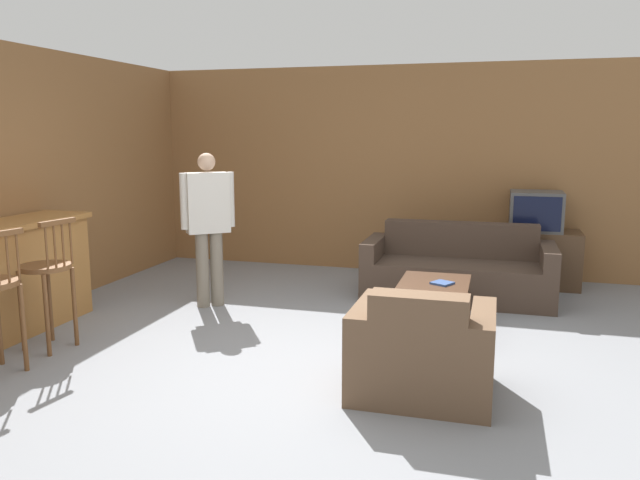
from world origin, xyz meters
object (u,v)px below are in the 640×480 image
at_px(couch_far, 458,272).
at_px(book_on_table, 442,283).
at_px(person_by_window, 208,221).
at_px(tv_unit, 533,258).
at_px(bar_chair_mid, 47,277).
at_px(tv, 536,211).
at_px(coffee_table, 433,292).
at_px(armchair_near, 422,354).

height_order(couch_far, book_on_table, couch_far).
bearing_deg(couch_far, person_by_window, -157.14).
bearing_deg(tv_unit, book_on_table, -113.69).
xyz_separation_m(bar_chair_mid, book_on_table, (3.07, 1.38, -0.17)).
height_order(tv_unit, tv, tv).
xyz_separation_m(bar_chair_mid, tv, (3.94, 3.38, 0.27)).
bearing_deg(person_by_window, book_on_table, -3.80).
relative_size(bar_chair_mid, tv, 1.87).
relative_size(couch_far, tv, 3.42).
bearing_deg(person_by_window, tv_unit, 29.57).
bearing_deg(coffee_table, bar_chair_mid, -156.44).
relative_size(bar_chair_mid, tv_unit, 1.06).
distance_m(bar_chair_mid, couch_far, 4.06).
bearing_deg(couch_far, book_on_table, -93.27).
bearing_deg(bar_chair_mid, coffee_table, 23.56).
distance_m(couch_far, tv_unit, 1.15).
bearing_deg(couch_far, tv, 45.08).
bearing_deg(armchair_near, person_by_window, 145.39).
distance_m(bar_chair_mid, tv_unit, 5.20).
bearing_deg(person_by_window, bar_chair_mid, -114.52).
xyz_separation_m(coffee_table, tv, (0.95, 2.07, 0.51)).
height_order(bar_chair_mid, couch_far, bar_chair_mid).
height_order(coffee_table, book_on_table, book_on_table).
bearing_deg(book_on_table, coffee_table, -134.31).
bearing_deg(tv, armchair_near, -104.21).
xyz_separation_m(bar_chair_mid, couch_far, (3.14, 2.56, -0.32)).
relative_size(coffee_table, book_on_table, 4.81).
distance_m(armchair_near, tv, 3.63).
bearing_deg(book_on_table, couch_far, 86.73).
xyz_separation_m(couch_far, tv, (0.81, 0.81, 0.59)).
xyz_separation_m(armchair_near, tv_unit, (0.88, 3.47, 0.04)).
xyz_separation_m(bar_chair_mid, tv_unit, (3.94, 3.38, -0.28)).
bearing_deg(coffee_table, tv, 65.33).
distance_m(tv_unit, person_by_window, 3.77).
xyz_separation_m(tv, person_by_window, (-3.24, -1.84, 0.01)).
bearing_deg(armchair_near, tv_unit, 75.80).
relative_size(armchair_near, person_by_window, 0.60).
distance_m(tv_unit, tv, 0.55).
height_order(armchair_near, book_on_table, armchair_near).
relative_size(couch_far, armchair_near, 2.11).
relative_size(bar_chair_mid, book_on_table, 4.86).
height_order(bar_chair_mid, armchair_near, bar_chair_mid).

